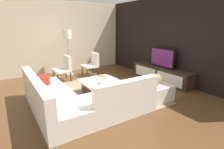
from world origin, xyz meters
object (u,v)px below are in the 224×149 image
sectional_couch (76,100)px  accent_chair_near (64,67)px  media_console (161,74)px  ottoman (155,92)px  accent_chair_far (92,63)px  floor_lamp (67,37)px  decorative_ball (156,79)px  television (162,58)px  coffee_table (101,87)px  book_stack (101,83)px  fruit_bowl (101,77)px

sectional_couch → accent_chair_near: 2.46m
media_console → accent_chair_near: accent_chair_near is taller
ottoman → accent_chair_far: 2.97m
floor_lamp → decorative_ball: 3.78m
television → ottoman: television is taller
coffee_table → accent_chair_near: (-1.77, -0.44, 0.29)m
decorative_ball → book_stack: 1.42m
ottoman → book_stack: size_ratio=3.91×
decorative_ball → book_stack: (-0.86, -1.13, -0.13)m
ottoman → fruit_bowl: bearing=-144.4°
television → sectional_couch: (0.53, -3.28, -0.54)m
television → accent_chair_far: size_ratio=1.15×
media_console → accent_chair_near: bearing=-124.2°
accent_chair_far → book_stack: 2.22m
television → decorative_ball: 1.65m
sectional_couch → decorative_ball: bearing=77.1°
media_console → ottoman: (0.99, -1.29, -0.05)m
ottoman → television: bearing=127.4°
sectional_couch → book_stack: sectional_couch is taller
media_console → floor_lamp: (-2.53, -2.33, 1.19)m
sectional_couch → coffee_table: 1.17m
television → accent_chair_far: television is taller
media_console → television: 0.57m
media_console → sectional_couch: (0.53, -3.28, 0.03)m
sectional_couch → accent_chair_near: accent_chair_near is taller
fruit_bowl → book_stack: size_ratio=1.56×
media_console → television: bearing=90.0°
media_console → fruit_bowl: size_ratio=8.24×
accent_chair_far → book_stack: bearing=-17.4°
floor_lamp → ottoman: size_ratio=2.45×
television → floor_lamp: (-2.53, -2.33, 0.61)m
accent_chair_near → ottoman: 3.21m
media_console → accent_chair_far: 2.56m
floor_lamp → book_stack: floor_lamp is taller
television → ottoman: (0.99, -1.29, -0.62)m
accent_chair_near → decorative_ball: (2.85, 1.45, 0.05)m
ottoman → accent_chair_far: (-2.94, -0.35, 0.29)m
ottoman → decorative_ball: decorative_ball is taller
media_console → decorative_ball: bearing=-52.6°
media_console → accent_chair_near: size_ratio=2.65×
fruit_bowl → ottoman: bearing=35.6°
sectional_couch → media_console: bearing=99.2°
accent_chair_near → decorative_ball: accent_chair_near is taller
sectional_couch → decorative_ball: 2.06m
sectional_couch → accent_chair_near: size_ratio=2.90×
television → ottoman: bearing=-52.6°
ottoman → accent_chair_near: bearing=-153.0°
ottoman → decorative_ball: size_ratio=2.49×
accent_chair_near → fruit_bowl: accent_chair_near is taller
television → fruit_bowl: television is taller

